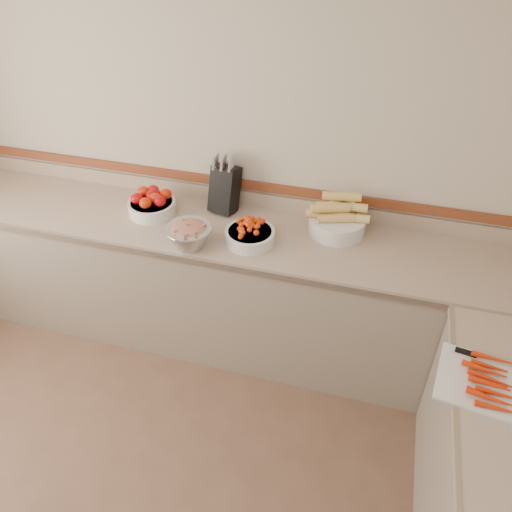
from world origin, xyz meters
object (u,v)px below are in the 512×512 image
(knife_block, at_px, (225,188))
(tomato_bowl, at_px, (152,203))
(cherry_tomato_bowl, at_px, (250,234))
(cutting_board, at_px, (490,383))
(rhubarb_bowl, at_px, (189,234))
(corn_bowl, at_px, (337,219))

(knife_block, bearing_deg, tomato_bowl, -159.64)
(tomato_bowl, bearing_deg, cherry_tomato_bowl, -11.53)
(tomato_bowl, relative_size, cutting_board, 0.65)
(knife_block, xyz_separation_m, cherry_tomato_bowl, (0.25, -0.30, -0.10))
(knife_block, height_order, rhubarb_bowl, knife_block)
(cherry_tomato_bowl, relative_size, rhubarb_bowl, 1.08)
(tomato_bowl, bearing_deg, corn_bowl, 5.25)
(tomato_bowl, xyz_separation_m, rhubarb_bowl, (0.36, -0.27, 0.01))
(corn_bowl, bearing_deg, rhubarb_bowl, -154.50)
(rhubarb_bowl, bearing_deg, cutting_board, -20.55)
(knife_block, xyz_separation_m, cutting_board, (1.51, -1.02, -0.14))
(tomato_bowl, xyz_separation_m, cutting_board, (1.94, -0.86, -0.05))
(cherry_tomato_bowl, bearing_deg, knife_block, 130.02)
(corn_bowl, distance_m, cutting_board, 1.25)
(corn_bowl, xyz_separation_m, cutting_board, (0.79, -0.97, -0.07))
(tomato_bowl, relative_size, rhubarb_bowl, 1.11)
(cherry_tomato_bowl, xyz_separation_m, rhubarb_bowl, (-0.32, -0.13, 0.03))
(cherry_tomato_bowl, height_order, cutting_board, cherry_tomato_bowl)
(cherry_tomato_bowl, xyz_separation_m, cutting_board, (1.26, -0.72, -0.04))
(tomato_bowl, xyz_separation_m, cherry_tomato_bowl, (0.68, -0.14, -0.01))
(cutting_board, bearing_deg, knife_block, 145.90)
(cherry_tomato_bowl, relative_size, corn_bowl, 0.78)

